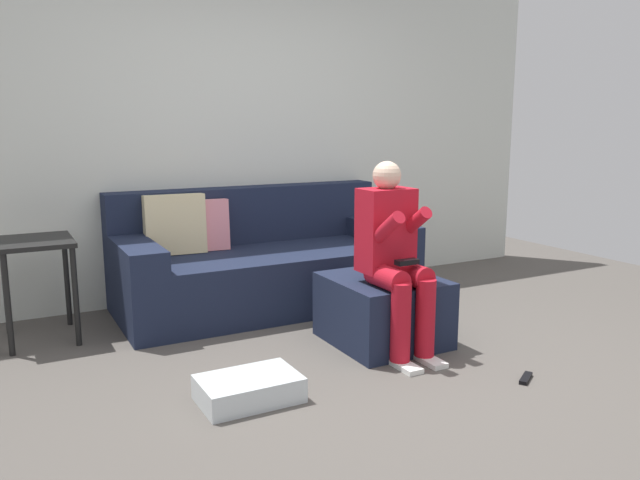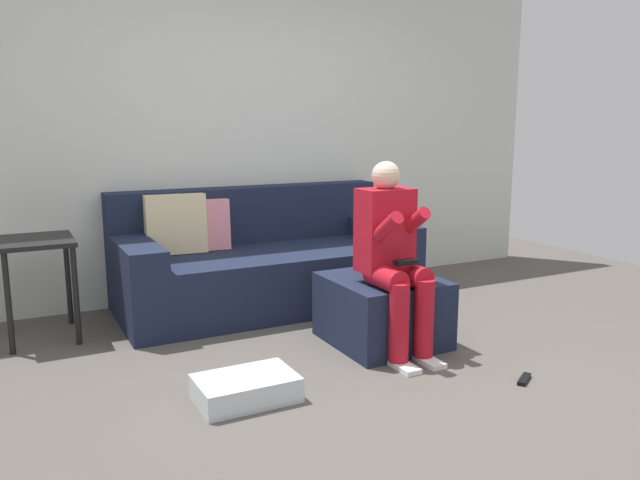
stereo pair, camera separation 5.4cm
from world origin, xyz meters
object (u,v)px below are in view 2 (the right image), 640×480
at_px(storage_bin, 246,388).
at_px(side_table, 38,257).
at_px(remote_near_ottoman, 524,379).
at_px(person_seated, 393,252).
at_px(remote_by_storage_bin, 266,375).
at_px(couch_sectional, 262,263).
at_px(ottoman, 382,310).

distance_m(storage_bin, side_table, 1.79).
relative_size(storage_bin, remote_near_ottoman, 3.13).
relative_size(person_seated, remote_by_storage_bin, 6.00).
bearing_deg(couch_sectional, remote_by_storage_bin, -111.40).
bearing_deg(storage_bin, remote_near_ottoman, -18.32).
bearing_deg(person_seated, storage_bin, -167.44).
distance_m(couch_sectional, remote_by_storage_bin, 1.48).
height_order(couch_sectional, remote_near_ottoman, couch_sectional).
relative_size(side_table, remote_near_ottoman, 4.13).
bearing_deg(ottoman, storage_bin, -159.17).
distance_m(storage_bin, remote_near_ottoman, 1.52).
distance_m(side_table, remote_by_storage_bin, 1.74).
distance_m(remote_near_ottoman, remote_by_storage_bin, 1.43).
xyz_separation_m(couch_sectional, remote_by_storage_bin, (-0.53, -1.34, -0.32)).
relative_size(ottoman, remote_near_ottoman, 4.36).
xyz_separation_m(side_table, remote_near_ottoman, (2.30, -1.98, -0.53)).
bearing_deg(person_seated, couch_sectional, 102.98).
xyz_separation_m(couch_sectional, ottoman, (0.36, -1.16, -0.12)).
distance_m(couch_sectional, storage_bin, 1.75).
xyz_separation_m(storage_bin, remote_near_ottoman, (1.44, -0.48, -0.05)).
bearing_deg(remote_near_ottoman, ottoman, 79.22).
bearing_deg(remote_near_ottoman, person_seated, 87.21).
height_order(remote_near_ottoman, remote_by_storage_bin, same).
bearing_deg(storage_bin, person_seated, 12.56).
bearing_deg(remote_near_ottoman, couch_sectional, 76.75).
xyz_separation_m(storage_bin, side_table, (-0.85, 1.50, 0.48)).
relative_size(storage_bin, remote_by_storage_bin, 2.58).
distance_m(person_seated, side_table, 2.28).
relative_size(couch_sectional, ottoman, 3.18).
xyz_separation_m(side_table, remote_by_storage_bin, (1.06, -1.27, -0.53)).
bearing_deg(ottoman, side_table, 150.74).
relative_size(ottoman, side_table, 1.06).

